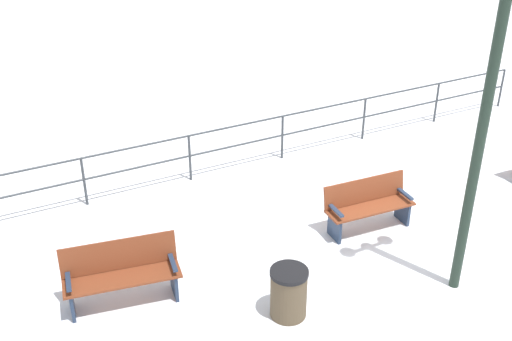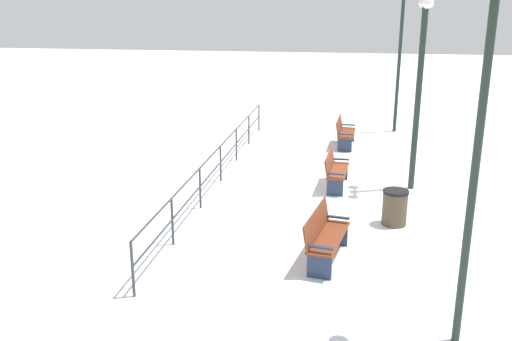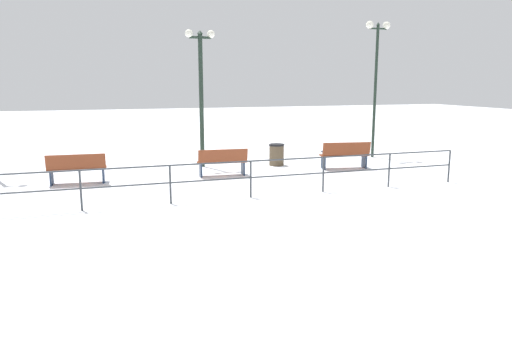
{
  "view_description": "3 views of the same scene",
  "coord_description": "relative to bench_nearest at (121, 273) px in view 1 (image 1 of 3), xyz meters",
  "views": [
    {
      "loc": [
        7.48,
        -6.09,
        6.27
      ],
      "look_at": [
        -1.45,
        -1.49,
        0.87
      ],
      "focal_mm": 45.03,
      "sensor_mm": 36.0,
      "label": 1
    },
    {
      "loc": [
        0.22,
        -14.11,
        4.66
      ],
      "look_at": [
        -2.02,
        -0.96,
        0.64
      ],
      "focal_mm": 39.58,
      "sensor_mm": 36.0,
      "label": 2
    },
    {
      "loc": [
        -14.76,
        3.64,
        3.0
      ],
      "look_at": [
        -1.35,
        -0.73,
        0.36
      ],
      "focal_mm": 33.36,
      "sensor_mm": 36.0,
      "label": 3
    }
  ],
  "objects": [
    {
      "name": "bench_nearest",
      "position": [
        0.0,
        0.0,
        0.0
      ],
      "size": [
        0.82,
        1.76,
        0.95
      ],
      "rotation": [
        0.0,
        0.0,
        -0.17
      ],
      "color": "brown",
      "rests_on": "ground"
    },
    {
      "name": "trash_bin",
      "position": [
        1.4,
        2.02,
        -0.11
      ],
      "size": [
        0.55,
        0.55,
        0.78
      ],
      "color": "brown",
      "rests_on": "ground"
    },
    {
      "name": "bench_second",
      "position": [
        0.04,
        4.39,
        -0.03
      ],
      "size": [
        0.61,
        1.62,
        0.9
      ],
      "rotation": [
        0.0,
        0.0,
        -0.07
      ],
      "color": "brown",
      "rests_on": "ground"
    },
    {
      "name": "lamppost_middle",
      "position": [
        2.0,
        4.64,
        2.56
      ],
      "size": [
        0.27,
        1.04,
        4.75
      ],
      "color": "#1E2D23",
      "rests_on": "ground"
    },
    {
      "name": "waterfront_railing",
      "position": [
        -2.99,
        4.38,
        0.17
      ],
      "size": [
        0.05,
        12.62,
        0.99
      ],
      "color": "#383D42",
      "rests_on": "ground"
    },
    {
      "name": "ground_plane",
      "position": [
        0.14,
        4.38,
        -0.5
      ],
      "size": [
        80.0,
        80.0,
        0.0
      ],
      "primitive_type": "plane",
      "color": "white",
      "rests_on": "ground"
    }
  ]
}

